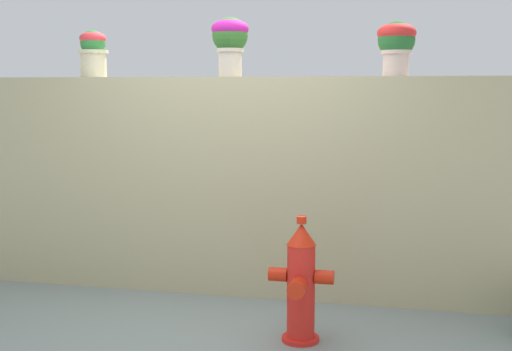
{
  "coord_description": "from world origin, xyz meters",
  "views": [
    {
      "loc": [
        1.34,
        -4.12,
        1.74
      ],
      "look_at": [
        0.21,
        1.02,
        1.04
      ],
      "focal_mm": 46.27,
      "sensor_mm": 36.0,
      "label": 1
    }
  ],
  "objects": [
    {
      "name": "potted_plant_1",
      "position": [
        -1.29,
        1.25,
        2.06
      ],
      "size": [
        0.26,
        0.26,
        0.41
      ],
      "color": "beige",
      "rests_on": "stone_wall"
    },
    {
      "name": "fire_hydrant",
      "position": [
        0.7,
        0.22,
        0.4
      ],
      "size": [
        0.45,
        0.37,
        0.88
      ],
      "color": "red",
      "rests_on": "ground"
    },
    {
      "name": "ground_plane",
      "position": [
        0.0,
        0.0,
        0.0
      ],
      "size": [
        24.0,
        24.0,
        0.0
      ],
      "primitive_type": "plane",
      "color": "gray"
    },
    {
      "name": "potted_plant_3",
      "position": [
        1.29,
        1.2,
        2.09
      ],
      "size": [
        0.3,
        0.3,
        0.43
      ],
      "color": "beige",
      "rests_on": "stone_wall"
    },
    {
      "name": "stone_wall",
      "position": [
        0.0,
        1.22,
        0.91
      ],
      "size": [
        5.59,
        0.33,
        1.83
      ],
      "primitive_type": "cube",
      "color": "tan",
      "rests_on": "ground"
    },
    {
      "name": "potted_plant_2",
      "position": [
        -0.04,
        1.19,
        2.14
      ],
      "size": [
        0.31,
        0.31,
        0.48
      ],
      "color": "beige",
      "rests_on": "stone_wall"
    }
  ]
}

